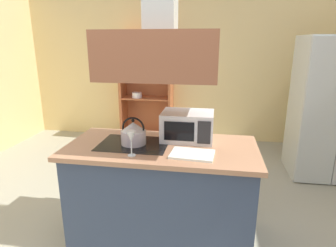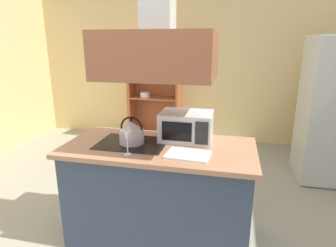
{
  "view_description": "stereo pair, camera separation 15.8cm",
  "coord_description": "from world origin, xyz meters",
  "px_view_note": "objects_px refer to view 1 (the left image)",
  "views": [
    {
      "loc": [
        0.52,
        -2.21,
        1.76
      ],
      "look_at": [
        0.09,
        0.41,
        1.0
      ],
      "focal_mm": 30.37,
      "sensor_mm": 36.0,
      "label": 1
    },
    {
      "loc": [
        0.68,
        -2.17,
        1.76
      ],
      "look_at": [
        0.09,
        0.41,
        1.0
      ],
      "focal_mm": 30.37,
      "sensor_mm": 36.0,
      "label": 2
    }
  ],
  "objects_px": {
    "kettle": "(133,133)",
    "wine_glass_on_counter": "(131,137)",
    "microwave": "(188,126)",
    "refrigerator": "(331,109)",
    "cutting_board": "(192,154)",
    "dish_cabinet": "(147,93)"
  },
  "relations": [
    {
      "from": "kettle",
      "to": "wine_glass_on_counter",
      "type": "bearing_deg",
      "value": -77.39
    },
    {
      "from": "cutting_board",
      "to": "wine_glass_on_counter",
      "type": "height_order",
      "value": "wine_glass_on_counter"
    },
    {
      "from": "kettle",
      "to": "microwave",
      "type": "height_order",
      "value": "microwave"
    },
    {
      "from": "kettle",
      "to": "wine_glass_on_counter",
      "type": "relative_size",
      "value": 1.18
    },
    {
      "from": "kettle",
      "to": "dish_cabinet",
      "type": "bearing_deg",
      "value": 101.13
    },
    {
      "from": "refrigerator",
      "to": "kettle",
      "type": "distance_m",
      "value": 2.74
    },
    {
      "from": "wine_glass_on_counter",
      "to": "microwave",
      "type": "bearing_deg",
      "value": 48.92
    },
    {
      "from": "kettle",
      "to": "microwave",
      "type": "relative_size",
      "value": 0.53
    },
    {
      "from": "kettle",
      "to": "microwave",
      "type": "bearing_deg",
      "value": 23.4
    },
    {
      "from": "refrigerator",
      "to": "microwave",
      "type": "distance_m",
      "value": 2.27
    },
    {
      "from": "dish_cabinet",
      "to": "microwave",
      "type": "xyz_separation_m",
      "value": [
        0.99,
        -2.53,
        0.16
      ]
    },
    {
      "from": "dish_cabinet",
      "to": "kettle",
      "type": "relative_size",
      "value": 8.06
    },
    {
      "from": "dish_cabinet",
      "to": "wine_glass_on_counter",
      "type": "bearing_deg",
      "value": -78.74
    },
    {
      "from": "cutting_board",
      "to": "microwave",
      "type": "distance_m",
      "value": 0.39
    },
    {
      "from": "dish_cabinet",
      "to": "wine_glass_on_counter",
      "type": "height_order",
      "value": "dish_cabinet"
    },
    {
      "from": "kettle",
      "to": "wine_glass_on_counter",
      "type": "distance_m",
      "value": 0.27
    },
    {
      "from": "refrigerator",
      "to": "microwave",
      "type": "height_order",
      "value": "refrigerator"
    },
    {
      "from": "kettle",
      "to": "cutting_board",
      "type": "height_order",
      "value": "kettle"
    },
    {
      "from": "refrigerator",
      "to": "wine_glass_on_counter",
      "type": "bearing_deg",
      "value": -138.16
    },
    {
      "from": "kettle",
      "to": "refrigerator",
      "type": "bearing_deg",
      "value": 37.03
    },
    {
      "from": "refrigerator",
      "to": "wine_glass_on_counter",
      "type": "relative_size",
      "value": 8.96
    },
    {
      "from": "dish_cabinet",
      "to": "cutting_board",
      "type": "relative_size",
      "value": 5.74
    }
  ]
}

